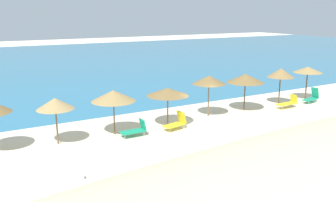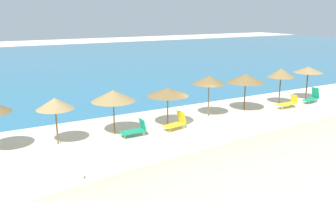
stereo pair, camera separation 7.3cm
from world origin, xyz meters
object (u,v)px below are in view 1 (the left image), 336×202
Objects in this scene: beach_umbrella_3 at (168,92)px; beach_umbrella_5 at (245,78)px; beach_umbrella_2 at (113,96)px; beach_umbrella_7 at (308,70)px; lounge_chair_0 at (135,130)px; cooler_box at (77,175)px; beach_umbrella_1 at (55,104)px; lounge_chair_1 at (176,123)px; beach_umbrella_6 at (281,73)px; lounge_chair_3 at (312,97)px; beach_umbrella_4 at (209,80)px; lounge_chair_2 at (288,103)px.

beach_umbrella_5 is at bearing 3.60° from beach_umbrella_3.
beach_umbrella_2 is 16.73m from beach_umbrella_7.
lounge_chair_0 reaches higher than cooler_box.
beach_umbrella_1 is 7.19m from lounge_chair_1.
lounge_chair_3 is at bearing -17.61° from beach_umbrella_6.
lounge_chair_3 reaches higher than cooler_box.
beach_umbrella_7 reaches higher than beach_umbrella_1.
beach_umbrella_1 is 3.26m from beach_umbrella_2.
beach_umbrella_4 is (10.26, 0.40, 0.28)m from beach_umbrella_1.
beach_umbrella_2 is at bearing 53.02° from cooler_box.
beach_umbrella_2 is at bearing -178.44° from beach_umbrella_6.
beach_umbrella_4 reaches higher than beach_umbrella_1.
beach_umbrella_7 is (6.60, 0.09, 0.09)m from beach_umbrella_5.
lounge_chair_2 is at bearing -3.25° from beach_umbrella_2.
lounge_chair_3 is at bearing -1.71° from beach_umbrella_2.
beach_umbrella_5 is 1.84× the size of lounge_chair_0.
beach_umbrella_2 is at bearing 178.38° from beach_umbrella_3.
cooler_box is at bearing 91.70° from lounge_chair_3.
beach_umbrella_3 is 13.22m from beach_umbrella_7.
beach_umbrella_7 is (9.73, -0.00, -0.07)m from beach_umbrella_4.
beach_umbrella_4 is 11.94m from cooler_box.
lounge_chair_0 is 2.78× the size of cooler_box.
beach_umbrella_4 is at bearing 3.38° from beach_umbrella_2.
beach_umbrella_2 is at bearing 78.09° from lounge_chair_3.
lounge_chair_3 is at bearing -7.34° from beach_umbrella_5.
beach_umbrella_5 is (13.38, 0.30, 0.12)m from beach_umbrella_1.
lounge_chair_0 is 2.69m from lounge_chair_1.
lounge_chair_0 is at bearing -43.58° from beach_umbrella_2.
beach_umbrella_4 is 5.38× the size of cooler_box.
lounge_chair_2 is (-3.28, -1.17, -2.05)m from beach_umbrella_7.
lounge_chair_3 is (19.64, -0.51, -1.81)m from beach_umbrella_1.
beach_umbrella_2 is 10.13m from beach_umbrella_5.
beach_umbrella_3 is at bearing -177.34° from beach_umbrella_6.
beach_umbrella_4 reaches higher than cooler_box.
beach_umbrella_4 reaches higher than lounge_chair_0.
lounge_chair_0 is 0.90× the size of lounge_chair_2.
lounge_chair_0 is 0.90× the size of lounge_chair_3.
beach_umbrella_4 is at bearing 74.30° from lounge_chair_3.
beach_umbrella_7 is 1.67× the size of lounge_chair_2.
beach_umbrella_4 is 6.56m from lounge_chair_0.
lounge_chair_2 is at bearing 13.01° from cooler_box.
lounge_chair_1 reaches higher than cooler_box.
lounge_chair_3 is at bearing -99.96° from lounge_chair_1.
beach_umbrella_2 is 0.93× the size of beach_umbrella_4.
cooler_box is (-20.25, -5.10, -2.31)m from beach_umbrella_7.
beach_umbrella_6 is 3.50m from lounge_chair_3.
beach_umbrella_1 is at bearing 87.55° from lounge_chair_2.
beach_umbrella_1 is 16.83m from lounge_chair_2.
beach_umbrella_6 is 3.06m from beach_umbrella_7.
beach_umbrella_1 is 5.16m from cooler_box.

